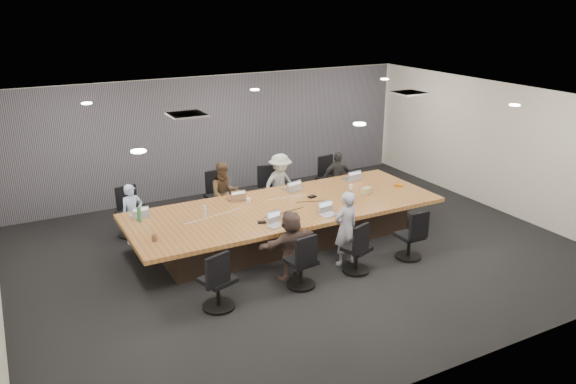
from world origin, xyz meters
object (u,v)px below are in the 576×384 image
chair_7 (409,239)px  bottle_green_right (351,197)px  person_6 (346,228)px  snack_packet (398,185)px  laptop_5 (276,225)px  bottle_clear (205,211)px  person_0 (133,214)px  bottle_green_left (139,215)px  chair_5 (301,266)px  laptop_1 (235,199)px  chair_3 (329,183)px  stapler (275,214)px  laptop_0 (139,215)px  chair_2 (273,193)px  laptop_3 (351,179)px  person_3 (337,178)px  mug_brown (154,238)px  chair_4 (218,285)px  chair_0 (129,218)px  canvas_bag (366,191)px  conference_table (286,222)px  person_1 (225,194)px  person_2 (280,184)px  chair_1 (219,200)px  laptop_6 (329,215)px  person_5 (291,245)px

chair_7 → bottle_green_right: size_ratio=3.06×
person_6 → snack_packet: person_6 is taller
laptop_5 → bottle_clear: bottle_clear is taller
person_0 → bottle_green_left: (-0.05, -0.83, 0.29)m
chair_5 → snack_packet: bearing=18.8°
laptop_1 → bottle_green_right: bearing=151.4°
chair_3 → stapler: size_ratio=5.13×
laptop_0 → snack_packet: bearing=172.0°
chair_2 → bottle_clear: 2.65m
laptop_3 → bottle_green_left: (-4.69, -0.28, 0.12)m
chair_3 → person_3: (0.00, -0.35, 0.22)m
bottle_green_right → mug_brown: (-3.85, -0.00, -0.07)m
chair_4 → laptop_3: (4.10, 2.50, 0.35)m
chair_0 → bottle_green_right: bottle_green_right is taller
laptop_3 → stapler: size_ratio=2.28×
chair_4 → person_6: bearing=-10.0°
chair_3 → laptop_1: bearing=9.8°
chair_3 → laptop_3: 0.97m
snack_packet → chair_3: bearing=108.9°
bottle_clear → chair_7: bearing=-30.8°
chair_4 → bottle_clear: size_ratio=3.78×
canvas_bag → conference_table: bearing=175.4°
mug_brown → snack_packet: mug_brown is taller
person_0 → canvas_bag: size_ratio=5.10×
chair_2 → stapler: 2.32m
person_1 → stapler: bearing=-75.1°
person_2 → bottle_green_right: bearing=-82.3°
chair_5 → mug_brown: bearing=140.3°
chair_4 → person_6: 2.58m
person_2 → laptop_5: 2.46m
chair_1 → chair_5: bearing=85.4°
person_1 → mug_brown: person_1 is taller
chair_1 → laptop_3: size_ratio=2.43×
chair_5 → person_3: size_ratio=0.61×
person_1 → person_6: bearing=-61.4°
person_6 → canvas_bag: 1.77m
person_2 → laptop_6: (-0.10, -2.15, 0.07)m
chair_3 → person_0: person_0 is taller
mug_brown → conference_table: bearing=9.2°
person_3 → canvas_bag: person_3 is taller
laptop_0 → person_6: (3.08, -2.15, -0.07)m
chair_5 → bottle_green_left: size_ratio=2.85×
chair_5 → person_5: bearing=82.3°
chair_2 → chair_3: size_ratio=0.94×
laptop_3 → person_3: bearing=-94.7°
person_1 → person_6: size_ratio=0.99×
conference_table → laptop_6: 0.99m
conference_table → laptop_5: laptop_5 is taller
person_6 → bottle_clear: (-2.02, 1.54, 0.16)m
chair_5 → person_0: size_ratio=0.64×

